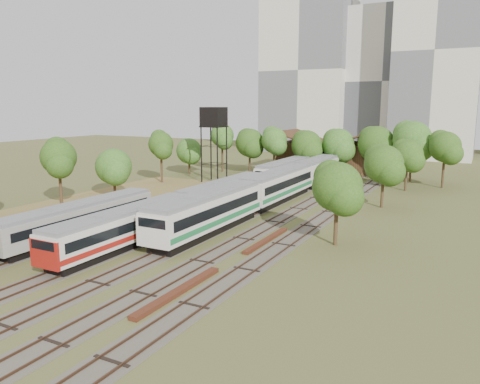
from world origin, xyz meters
The scene contains 17 objects.
ground centered at (0.00, 0.00, 0.00)m, with size 240.00×240.00×0.00m, color #475123.
dry_grass_patch centered at (-18.00, 8.00, 0.02)m, with size 14.00×60.00×0.04m, color brown.
tracks centered at (-0.67, 25.00, 0.04)m, with size 24.60×80.00×0.19m.
railcar_red_set centered at (-2.00, 12.08, 1.82)m, with size 2.79×34.58×3.44m.
railcar_green_set centered at (2.00, 28.07, 2.14)m, with size 3.27×52.08×4.05m.
railcar_rear centered at (-2.00, 40.04, 2.03)m, with size 3.10×16.08×3.84m.
old_grey_coach centered at (-8.00, 4.00, 1.81)m, with size 2.68×18.00×3.31m.
water_tower centered at (-13.54, 38.03, 10.12)m, with size 3.47×3.47×12.00m.
rail_pile_near centered at (8.00, -2.83, 0.16)m, with size 0.63×9.38×0.31m, color #552818.
rail_pile_far centered at (8.20, 10.75, 0.14)m, with size 0.55×8.74×0.28m, color #552818.
maintenance_shed centered at (-1.00, 57.98, 2.91)m, with size 16.45×11.55×7.58m.
tree_band_left centered at (-20.50, 15.33, 5.13)m, with size 7.64×54.28×8.32m.
tree_band_far centered at (3.19, 50.82, 6.02)m, with size 42.44×9.66×9.86m.
tree_band_right centered at (14.71, 29.23, 5.23)m, with size 5.80×35.57×7.63m.
tower_left centered at (-18.00, 95.00, 21.00)m, with size 22.00×16.00×42.00m, color silver.
tower_centre centered at (2.00, 100.00, 18.00)m, with size 20.00×18.00×36.00m, color beige.
tower_right centered at (14.00, 92.00, 24.00)m, with size 18.00×16.00×48.00m, color silver.
Camera 1 is at (25.15, -26.88, 12.29)m, focal length 35.00 mm.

